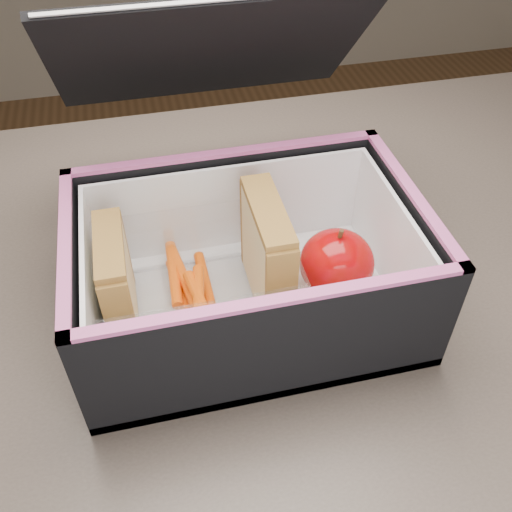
{
  "coord_description": "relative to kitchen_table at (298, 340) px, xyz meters",
  "views": [
    {
      "loc": [
        -0.14,
        -0.39,
        1.19
      ],
      "look_at": [
        -0.05,
        -0.01,
        0.81
      ],
      "focal_mm": 40.0,
      "sensor_mm": 36.0,
      "label": 1
    }
  ],
  "objects": [
    {
      "name": "paper_napkin",
      "position": [
        0.03,
        -0.02,
        0.11
      ],
      "size": [
        0.11,
        0.11,
        0.01
      ],
      "primitive_type": "cube",
      "rotation": [
        0.0,
        0.0,
        0.37
      ],
      "color": "white",
      "rests_on": "lunch_bag"
    },
    {
      "name": "carrot_sticks",
      "position": [
        -0.12,
        -0.01,
        0.12
      ],
      "size": [
        0.04,
        0.15,
        0.03
      ],
      "color": "#E1500B",
      "rests_on": "plastic_tub"
    },
    {
      "name": "lunch_bag",
      "position": [
        -0.06,
        -0.01,
        0.16
      ],
      "size": [
        0.32,
        0.35,
        0.27
      ],
      "color": "black",
      "rests_on": "kitchen_table"
    },
    {
      "name": "plastic_tub",
      "position": [
        -0.11,
        -0.02,
        0.14
      ],
      "size": [
        0.18,
        0.13,
        0.08
      ],
      "primitive_type": null,
      "color": "white",
      "rests_on": "lunch_bag"
    },
    {
      "name": "sandwich_right",
      "position": [
        -0.04,
        -0.02,
        0.16
      ],
      "size": [
        0.03,
        0.1,
        0.11
      ],
      "color": "beige",
      "rests_on": "plastic_tub"
    },
    {
      "name": "kitchen_table",
      "position": [
        0.0,
        0.0,
        0.0
      ],
      "size": [
        1.2,
        0.8,
        0.75
      ],
      "color": "brown",
      "rests_on": "ground"
    },
    {
      "name": "red_apple",
      "position": [
        0.02,
        -0.03,
        0.15
      ],
      "size": [
        0.08,
        0.08,
        0.08
      ],
      "rotation": [
        0.0,
        0.0,
        0.18
      ],
      "color": "#940C00",
      "rests_on": "paper_napkin"
    },
    {
      "name": "sandwich_left",
      "position": [
        -0.18,
        -0.02,
        0.16
      ],
      "size": [
        0.02,
        0.09,
        0.1
      ],
      "color": "beige",
      "rests_on": "plastic_tub"
    }
  ]
}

